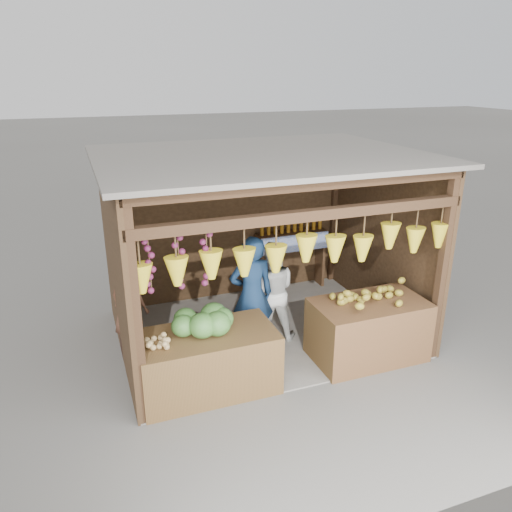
{
  "coord_description": "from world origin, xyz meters",
  "views": [
    {
      "loc": [
        -2.38,
        -6.17,
        3.68
      ],
      "look_at": [
        -0.12,
        -0.1,
        1.27
      ],
      "focal_mm": 35.0,
      "sensor_mm": 36.0,
      "label": 1
    }
  ],
  "objects": [
    {
      "name": "counter_left",
      "position": [
        -1.12,
        -1.09,
        0.38
      ],
      "size": [
        1.65,
        0.85,
        0.76
      ],
      "primitive_type": "cube",
      "color": "#4F381A",
      "rests_on": "ground"
    },
    {
      "name": "tanfruit_pile",
      "position": [
        -1.7,
        -1.16,
        0.83
      ],
      "size": [
        0.34,
        0.4,
        0.13
      ],
      "primitive_type": null,
      "color": "#9D8348",
      "rests_on": "counter_left"
    },
    {
      "name": "woman_standing",
      "position": [
        0.08,
        -0.17,
        0.74
      ],
      "size": [
        0.87,
        0.77,
        1.48
      ],
      "primitive_type": "imported",
      "rotation": [
        0.0,
        0.0,
        2.8
      ],
      "color": "silver",
      "rests_on": "ground"
    },
    {
      "name": "mango_pile",
      "position": [
        1.16,
        -1.14,
        0.93
      ],
      "size": [
        1.4,
        0.64,
        0.22
      ],
      "primitive_type": null,
      "color": "#BC6A19",
      "rests_on": "counter_right"
    },
    {
      "name": "stool",
      "position": [
        -1.88,
        0.08,
        0.14
      ],
      "size": [
        0.3,
        0.3,
        0.29
      ],
      "primitive_type": "cube",
      "color": "black",
      "rests_on": "ground"
    },
    {
      "name": "counter_right",
      "position": [
        1.1,
        -1.13,
        0.41
      ],
      "size": [
        1.5,
        0.85,
        0.82
      ],
      "primitive_type": "cube",
      "color": "#4A3318",
      "rests_on": "ground"
    },
    {
      "name": "man_standing",
      "position": [
        -0.3,
        -0.4,
        0.84
      ],
      "size": [
        0.64,
        0.44,
        1.67
      ],
      "primitive_type": "imported",
      "rotation": [
        0.0,
        0.0,
        3.07
      ],
      "color": "#132A49",
      "rests_on": "ground"
    },
    {
      "name": "melon_pile",
      "position": [
        -1.13,
        -1.04,
        0.92
      ],
      "size": [
        1.0,
        0.5,
        0.32
      ],
      "primitive_type": null,
      "color": "#1C5416",
      "rests_on": "counter_left"
    },
    {
      "name": "vendor_seated",
      "position": [
        -1.88,
        0.08,
        0.83
      ],
      "size": [
        0.62,
        0.61,
        1.08
      ],
      "primitive_type": "imported",
      "rotation": [
        0.0,
        0.0,
        2.4
      ],
      "color": "#533021",
      "rests_on": "stool"
    },
    {
      "name": "ground",
      "position": [
        0.0,
        0.0,
        0.0
      ],
      "size": [
        80.0,
        80.0,
        0.0
      ],
      "primitive_type": "plane",
      "color": "#514F49",
      "rests_on": "ground"
    },
    {
      "name": "stall_structure",
      "position": [
        -0.03,
        -0.04,
        1.67
      ],
      "size": [
        4.3,
        3.3,
        2.66
      ],
      "color": "slate",
      "rests_on": "ground"
    },
    {
      "name": "back_shelf",
      "position": [
        1.05,
        1.28,
        0.87
      ],
      "size": [
        1.25,
        0.32,
        1.32
      ],
      "color": "#382314",
      "rests_on": "ground"
    }
  ]
}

